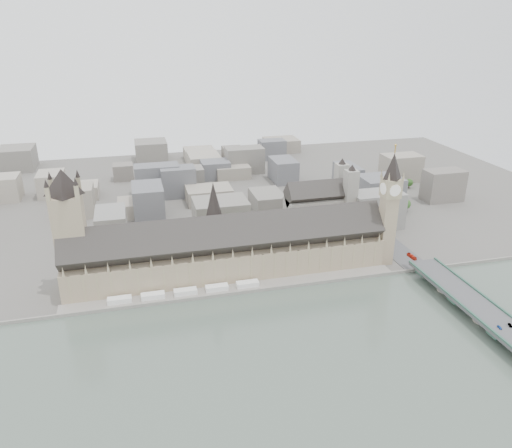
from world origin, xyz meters
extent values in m
plane|color=#595651|center=(0.00, 0.00, 0.00)|extent=(900.00, 900.00, 0.00)
plane|color=#4F5E51|center=(0.00, -165.00, 0.00)|extent=(600.00, 600.00, 0.00)
cube|color=gray|center=(0.00, -15.00, 1.50)|extent=(600.00, 1.50, 3.00)
cube|color=gray|center=(0.00, -7.50, 1.00)|extent=(270.00, 15.00, 2.00)
cube|color=white|center=(-90.00, -7.00, 4.00)|extent=(18.00, 7.00, 4.00)
cube|color=white|center=(-65.00, -7.00, 4.00)|extent=(18.00, 7.00, 4.00)
cube|color=white|center=(-40.00, -7.00, 4.00)|extent=(18.00, 7.00, 4.00)
cube|color=white|center=(-15.00, -7.00, 4.00)|extent=(18.00, 7.00, 4.00)
cube|color=white|center=(10.00, -7.00, 4.00)|extent=(18.00, 7.00, 4.00)
cube|color=gray|center=(0.00, 20.00, 12.50)|extent=(265.00, 40.00, 25.00)
cube|color=#2D2A28|center=(0.00, 20.00, 35.08)|extent=(265.00, 40.73, 40.73)
cube|color=gray|center=(138.00, 8.00, 31.00)|extent=(12.00, 12.00, 62.00)
cube|color=tan|center=(138.00, 8.00, 70.00)|extent=(14.00, 14.00, 16.00)
cylinder|color=white|center=(145.20, 8.00, 70.00)|extent=(0.60, 10.00, 10.00)
cylinder|color=white|center=(130.80, 8.00, 70.00)|extent=(0.60, 10.00, 10.00)
cylinder|color=white|center=(138.00, 15.20, 70.00)|extent=(10.00, 0.60, 10.00)
cylinder|color=white|center=(138.00, 0.80, 70.00)|extent=(10.00, 0.60, 10.00)
cone|color=black|center=(138.00, 8.00, 89.00)|extent=(17.00, 17.00, 22.00)
cylinder|color=#BE8E37|center=(138.00, 8.00, 103.00)|extent=(1.00, 1.00, 6.00)
sphere|color=#BE8E37|center=(138.00, 8.00, 106.50)|extent=(2.00, 2.00, 2.00)
cone|color=tan|center=(144.50, 14.50, 82.00)|extent=(2.40, 2.40, 8.00)
cone|color=tan|center=(131.50, 14.50, 82.00)|extent=(2.40, 2.40, 8.00)
cone|color=tan|center=(144.50, 1.50, 82.00)|extent=(2.40, 2.40, 8.00)
cone|color=tan|center=(131.50, 1.50, 82.00)|extent=(2.40, 2.40, 8.00)
cube|color=gray|center=(-122.00, 26.00, 40.00)|extent=(23.00, 23.00, 80.00)
cone|color=black|center=(-122.00, 26.00, 90.00)|extent=(30.00, 30.00, 20.00)
cylinder|color=tan|center=(-10.00, 26.00, 43.00)|extent=(12.00, 12.00, 20.00)
cone|color=black|center=(-10.00, 26.00, 67.00)|extent=(13.00, 13.00, 28.00)
cube|color=#474749|center=(162.00, -87.50, 5.12)|extent=(25.00, 325.00, 10.25)
cube|color=gray|center=(105.00, 95.00, 17.00)|extent=(60.00, 28.00, 34.00)
cube|color=#2D2A28|center=(105.00, 95.00, 39.00)|extent=(60.00, 28.28, 28.28)
cube|color=gray|center=(137.00, 107.00, 32.00)|extent=(12.00, 12.00, 64.00)
cube|color=gray|center=(137.00, 83.00, 32.00)|extent=(12.00, 12.00, 64.00)
imported|color=red|center=(155.26, -8.83, 11.83)|extent=(3.37, 11.47, 3.15)
imported|color=#173F96|center=(157.08, -117.71, 10.96)|extent=(2.21, 4.34, 1.42)
imported|color=gray|center=(165.53, -117.33, 10.98)|extent=(2.94, 4.72, 1.47)
camera|label=1|loc=(-70.10, -350.03, 202.20)|focal=35.00mm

